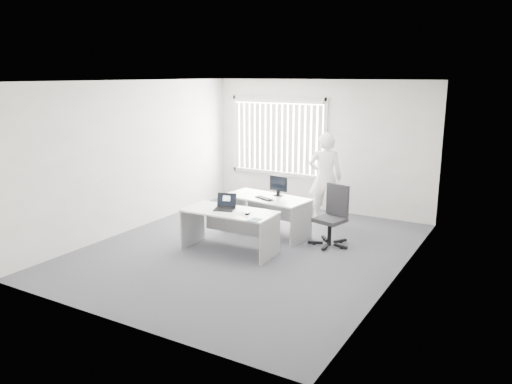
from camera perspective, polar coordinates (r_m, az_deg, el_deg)
The scene contains 18 objects.
ground at distance 8.56m, azimuth -0.90°, elevation -6.51°, with size 6.00×6.00×0.00m, color #55565E.
wall_back at distance 10.84m, azimuth 7.29°, elevation 5.24°, with size 5.00×0.02×2.80m, color silver.
wall_front at distance 5.89m, azimuth -16.14°, elevation -2.02°, with size 5.00×0.02×2.80m, color silver.
wall_left at distance 9.70m, azimuth -13.73°, elevation 4.02°, with size 0.02×6.00×2.80m, color silver.
wall_right at distance 7.25m, azimuth 16.26°, elevation 0.81°, with size 0.02×6.00×2.80m, color silver.
ceiling at distance 8.05m, azimuth -0.97°, elevation 12.58°, with size 5.00×6.00×0.02m, color white.
window at distance 11.20m, azimuth 2.49°, elevation 6.38°, with size 2.32×0.06×1.76m, color #BCBCB7.
blinds at distance 11.16m, azimuth 2.35°, elevation 6.19°, with size 2.20×0.10×1.50m, color silver, non-canonical shape.
desk_near at distance 8.30m, azimuth -3.04°, elevation -3.45°, with size 1.57×0.76×0.71m.
desk_far at distance 9.18m, azimuth 1.20°, elevation -1.77°, with size 1.65×0.93×0.72m.
office_chair at distance 8.77m, azimuth 8.61°, elevation -3.93°, with size 0.72×0.72×1.05m.
person at distance 9.97m, azimuth 7.90°, elevation 1.62°, with size 0.66×0.43×1.80m, color white.
laptop at distance 8.26m, azimuth -3.66°, elevation -1.20°, with size 0.33×0.29×0.26m, color black, non-canonical shape.
paper_sheet at distance 8.04m, azimuth -1.66°, elevation -2.52°, with size 0.32×0.23×0.00m, color white.
mouse at distance 8.00m, azimuth -1.00°, elevation -2.45°, with size 0.06×0.10×0.04m, color #A8A8AB, non-canonical shape.
booklet at distance 7.71m, azimuth -0.19°, elevation -3.19°, with size 0.15×0.21×0.01m, color silver.
keyboard at distance 8.98m, azimuth 0.94°, elevation -0.73°, with size 0.40×0.13×0.02m, color black.
monitor at distance 9.17m, azimuth 2.57°, elevation 0.69°, with size 0.37×0.11×0.37m, color black, non-canonical shape.
Camera 1 is at (4.15, -6.90, 2.91)m, focal length 35.00 mm.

